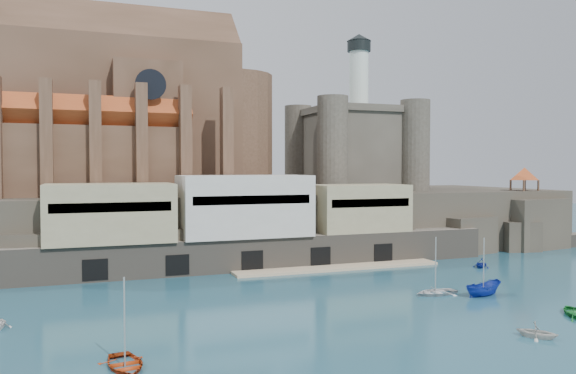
{
  "coord_description": "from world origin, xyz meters",
  "views": [
    {
      "loc": [
        -31.27,
        -52.57,
        14.11
      ],
      "look_at": [
        -0.3,
        32.0,
        10.96
      ],
      "focal_mm": 35.0,
      "sensor_mm": 36.0,
      "label": 1
    }
  ],
  "objects_px": {
    "castle_keep": "(354,145)",
    "pavilion": "(524,175)",
    "boat_1": "(537,338)",
    "boat_2": "(483,296)",
    "boat_0": "(125,367)",
    "church": "(129,118)"
  },
  "relations": [
    {
      "from": "boat_0",
      "to": "boat_2",
      "type": "distance_m",
      "value": 39.74
    },
    {
      "from": "boat_0",
      "to": "boat_1",
      "type": "xyz_separation_m",
      "value": [
        32.53,
        -4.67,
        0.0
      ]
    },
    {
      "from": "pavilion",
      "to": "boat_0",
      "type": "height_order",
      "value": "pavilion"
    },
    {
      "from": "castle_keep",
      "to": "pavilion",
      "type": "relative_size",
      "value": 4.58
    },
    {
      "from": "castle_keep",
      "to": "boat_2",
      "type": "relative_size",
      "value": 5.84
    },
    {
      "from": "pavilion",
      "to": "boat_0",
      "type": "bearing_deg",
      "value": -151.82
    },
    {
      "from": "castle_keep",
      "to": "pavilion",
      "type": "distance_m",
      "value": 30.5
    },
    {
      "from": "boat_1",
      "to": "boat_2",
      "type": "distance_m",
      "value": 15.3
    },
    {
      "from": "church",
      "to": "castle_keep",
      "type": "height_order",
      "value": "church"
    },
    {
      "from": "church",
      "to": "boat_2",
      "type": "height_order",
      "value": "church"
    },
    {
      "from": "castle_keep",
      "to": "pavilion",
      "type": "xyz_separation_m",
      "value": [
        25.92,
        -15.08,
        -5.59
      ]
    },
    {
      "from": "castle_keep",
      "to": "boat_2",
      "type": "xyz_separation_m",
      "value": [
        -6.1,
        -43.56,
        -18.31
      ]
    },
    {
      "from": "castle_keep",
      "to": "boat_0",
      "type": "bearing_deg",
      "value": -130.19
    },
    {
      "from": "boat_0",
      "to": "pavilion",
      "type": "bearing_deg",
      "value": 20.55
    },
    {
      "from": "boat_0",
      "to": "castle_keep",
      "type": "bearing_deg",
      "value": 42.17
    },
    {
      "from": "boat_2",
      "to": "boat_0",
      "type": "bearing_deg",
      "value": 92.89
    },
    {
      "from": "boat_0",
      "to": "boat_2",
      "type": "relative_size",
      "value": 1.01
    },
    {
      "from": "church",
      "to": "boat_2",
      "type": "relative_size",
      "value": 9.37
    },
    {
      "from": "pavilion",
      "to": "boat_2",
      "type": "relative_size",
      "value": 1.28
    },
    {
      "from": "boat_1",
      "to": "church",
      "type": "bearing_deg",
      "value": 79.0
    },
    {
      "from": "church",
      "to": "pavilion",
      "type": "bearing_deg",
      "value": -13.48
    },
    {
      "from": "pavilion",
      "to": "castle_keep",
      "type": "bearing_deg",
      "value": 149.82
    }
  ]
}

